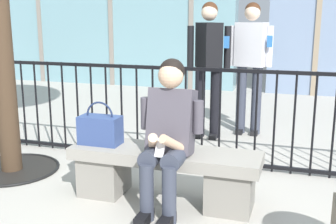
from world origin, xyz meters
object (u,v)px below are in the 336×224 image
(bystander_at_railing, at_px, (250,58))
(bystander_further_back, at_px, (208,60))
(stone_bench, at_px, (164,170))
(handbag_on_bench, at_px, (100,129))
(seated_person_with_phone, at_px, (168,131))

(bystander_at_railing, bearing_deg, bystander_further_back, -144.26)
(stone_bench, xyz_separation_m, bystander_further_back, (-0.09, 2.03, 0.73))
(handbag_on_bench, distance_m, bystander_at_railing, 2.61)
(stone_bench, distance_m, bystander_further_back, 2.16)
(bystander_further_back, bearing_deg, handbag_on_bench, -103.53)
(seated_person_with_phone, distance_m, handbag_on_bench, 0.67)
(stone_bench, height_order, bystander_at_railing, bystander_at_railing)
(bystander_at_railing, bearing_deg, handbag_on_bench, -112.15)
(stone_bench, xyz_separation_m, handbag_on_bench, (-0.58, -0.01, 0.31))
(seated_person_with_phone, relative_size, bystander_further_back, 0.71)
(bystander_at_railing, bearing_deg, stone_bench, -99.34)
(seated_person_with_phone, xyz_separation_m, bystander_at_railing, (0.32, 2.50, 0.35))
(seated_person_with_phone, distance_m, bystander_at_railing, 2.55)
(bystander_at_railing, height_order, bystander_further_back, same)
(seated_person_with_phone, relative_size, handbag_on_bench, 3.23)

